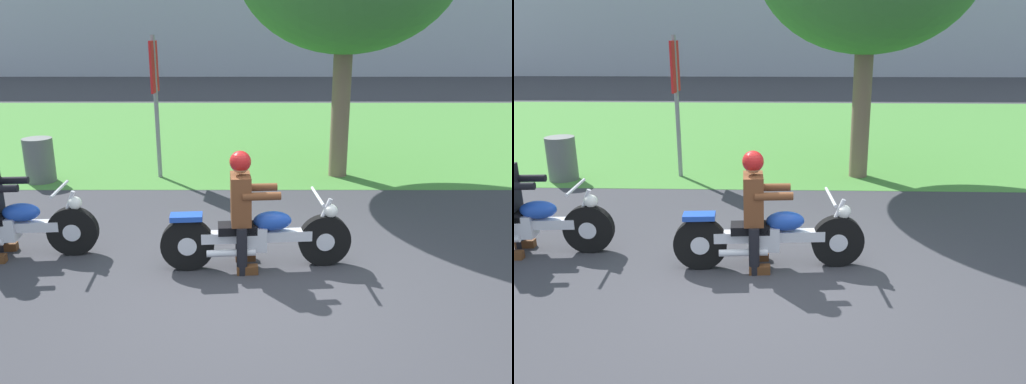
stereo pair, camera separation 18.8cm
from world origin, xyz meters
TOP-DOWN VIEW (x-y plane):
  - ground at (0.00, 0.00)m, footprint 120.00×120.00m
  - grass_verge at (0.00, 9.61)m, footprint 60.00×12.00m
  - motorcycle_lead at (-0.08, 0.57)m, footprint 2.19×0.66m
  - rider_lead at (-0.25, 0.55)m, footprint 0.57×0.49m
  - motorcycle_follow at (-3.07, 0.86)m, footprint 2.13×0.66m
  - trash_can at (-4.06, 4.16)m, footprint 0.53×0.53m
  - sign_banner at (-1.92, 4.47)m, footprint 0.08×0.60m

SIDE VIEW (x-z plane):
  - ground at x=0.00m, z-range 0.00..0.00m
  - grass_verge at x=0.00m, z-range 0.00..0.01m
  - motorcycle_follow at x=-3.07m, z-range -0.05..0.81m
  - motorcycle_lead at x=-0.08m, z-range -0.05..0.81m
  - trash_can at x=-4.06m, z-range 0.00..0.81m
  - rider_lead at x=-0.25m, z-range 0.11..1.50m
  - sign_banner at x=-1.92m, z-range 0.42..3.02m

